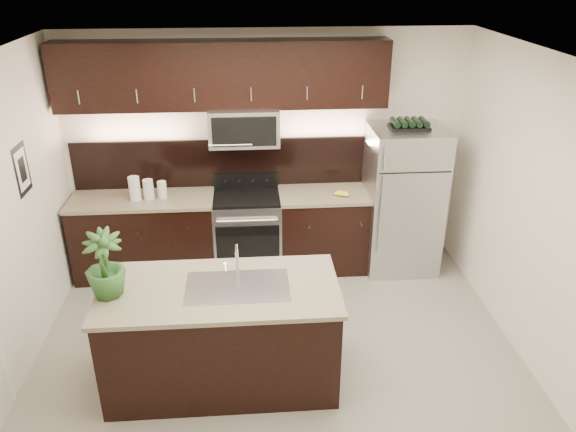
{
  "coord_description": "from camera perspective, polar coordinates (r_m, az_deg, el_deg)",
  "views": [
    {
      "loc": [
        -0.23,
        -4.13,
        3.41
      ],
      "look_at": [
        0.13,
        0.55,
        1.2
      ],
      "focal_mm": 35.0,
      "sensor_mm": 36.0,
      "label": 1
    }
  ],
  "objects": [
    {
      "name": "french_press",
      "position": [
        6.39,
        8.58,
        3.22
      ],
      "size": [
        0.1,
        0.1,
        0.28
      ],
      "rotation": [
        0.0,
        0.0,
        0.12
      ],
      "color": "silver",
      "rests_on": "counter_run"
    },
    {
      "name": "wine_rack",
      "position": [
        6.25,
        12.23,
        9.11
      ],
      "size": [
        0.42,
        0.26,
        0.1
      ],
      "color": "black",
      "rests_on": "refrigerator"
    },
    {
      "name": "island",
      "position": [
        4.89,
        -6.73,
        -11.85
      ],
      "size": [
        1.96,
        0.96,
        0.94
      ],
      "color": "black",
      "rests_on": "ground"
    },
    {
      "name": "refrigerator",
      "position": [
        6.54,
        11.53,
        1.6
      ],
      "size": [
        0.81,
        0.73,
        1.69
      ],
      "primitive_type": "cube",
      "color": "#B2B2B7",
      "rests_on": "ground"
    },
    {
      "name": "upper_fixtures",
      "position": [
        6.1,
        -6.36,
        13.06
      ],
      "size": [
        3.49,
        0.4,
        1.66
      ],
      "color": "black",
      "rests_on": "counter_run"
    },
    {
      "name": "bananas",
      "position": [
        6.32,
        5.11,
        2.37
      ],
      "size": [
        0.21,
        0.19,
        0.05
      ],
      "primitive_type": "ellipsoid",
      "rotation": [
        0.0,
        0.0,
        -0.39
      ],
      "color": "yellow",
      "rests_on": "counter_run"
    },
    {
      "name": "sink_faucet",
      "position": [
        4.62,
        -5.15,
        -6.94
      ],
      "size": [
        0.84,
        0.5,
        0.28
      ],
      "color": "silver",
      "rests_on": "island"
    },
    {
      "name": "ground",
      "position": [
        5.36,
        -0.99,
        -14.29
      ],
      "size": [
        4.5,
        4.5,
        0.0
      ],
      "primitive_type": "plane",
      "color": "gray",
      "rests_on": "ground"
    },
    {
      "name": "counter_run",
      "position": [
        6.52,
        -5.93,
        -1.71
      ],
      "size": [
        3.51,
        0.65,
        0.94
      ],
      "color": "black",
      "rests_on": "ground"
    },
    {
      "name": "canisters",
      "position": [
        6.34,
        -14.31,
        2.66
      ],
      "size": [
        0.4,
        0.16,
        0.27
      ],
      "rotation": [
        0.0,
        0.0,
        0.15
      ],
      "color": "silver",
      "rests_on": "counter_run"
    },
    {
      "name": "room_walls",
      "position": [
        4.44,
        -2.56,
        2.47
      ],
      "size": [
        4.52,
        4.02,
        2.71
      ],
      "color": "silver",
      "rests_on": "ground"
    },
    {
      "name": "plant",
      "position": [
        4.59,
        -18.16,
        -4.7
      ],
      "size": [
        0.38,
        0.38,
        0.55
      ],
      "primitive_type": "imported",
      "rotation": [
        0.0,
        0.0,
        0.25
      ],
      "color": "#284F1F",
      "rests_on": "island"
    }
  ]
}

